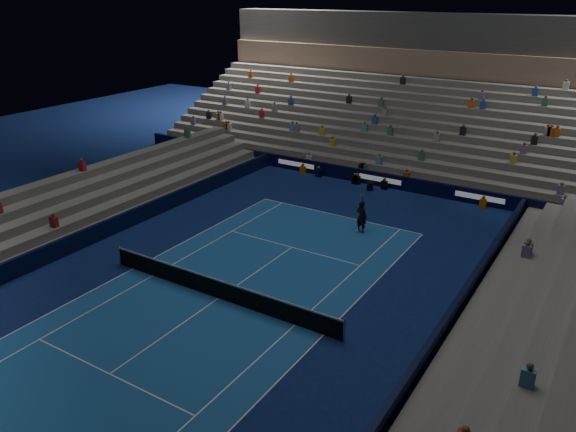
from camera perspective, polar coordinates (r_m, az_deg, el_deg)
The scene contains 11 objects.
ground at distance 26.07m, azimuth -7.08°, elevation -8.33°, with size 90.00×90.00×0.00m, color navy.
court_surface at distance 26.07m, azimuth -7.08°, elevation -8.32°, with size 10.97×23.77×0.01m, color #1C569C.
sponsor_barrier_far at distance 40.56m, azimuth 9.42°, elevation 3.71°, with size 44.00×0.25×1.00m, color black.
sponsor_barrier_east at distance 21.90m, azimuth 13.73°, elevation -13.90°, with size 0.25×37.00×1.00m, color black.
sponsor_barrier_west at distance 32.28m, azimuth -20.71°, elevation -2.43°, with size 0.25×37.00×1.00m, color black.
grandstand_main at distance 48.37m, azimuth 14.10°, elevation 9.88°, with size 44.00×15.20×11.20m.
grandstand_east at distance 21.16m, azimuth 23.02°, elevation -15.26°, with size 5.00×37.00×2.50m.
grandstand_west at distance 34.81m, azimuth -24.34°, elevation -0.47°, with size 5.00×37.00×2.50m.
tennis_net at distance 25.82m, azimuth -7.14°, elevation -7.36°, with size 12.90×0.10×1.10m.
tennis_player at distance 32.50m, azimuth 7.51°, elevation -0.06°, with size 0.70×0.46×1.91m, color black.
broadcast_camera at distance 39.72m, azimuth 8.36°, elevation 3.06°, with size 0.59×0.95×0.57m.
Camera 1 is at (14.50, -17.19, 13.18)m, focal length 34.88 mm.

